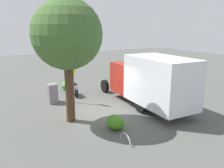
% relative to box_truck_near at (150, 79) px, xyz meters
% --- Properties ---
extents(ground_plane, '(60.00, 60.00, 0.00)m').
position_rel_box_truck_near_xyz_m(ground_plane, '(0.97, 2.65, -1.65)').
color(ground_plane, '#4E504B').
extents(box_truck_near, '(7.41, 2.29, 3.03)m').
position_rel_box_truck_near_xyz_m(box_truck_near, '(0.00, 0.00, 0.00)').
color(box_truck_near, black).
rests_on(box_truck_near, ground).
extents(motorcycle, '(1.81, 0.55, 1.20)m').
position_rel_box_truck_near_xyz_m(motorcycle, '(4.30, 3.16, -1.13)').
color(motorcycle, black).
rests_on(motorcycle, ground).
extents(stop_sign, '(0.71, 0.33, 3.09)m').
position_rel_box_truck_near_xyz_m(stop_sign, '(2.78, 3.66, 0.41)').
color(stop_sign, '#9E9EA3').
rests_on(stop_sign, ground).
extents(street_tree, '(3.28, 3.28, 5.89)m').
position_rel_box_truck_near_xyz_m(street_tree, '(0.20, 4.72, 2.55)').
color(street_tree, '#47301E').
rests_on(street_tree, ground).
extents(utility_cabinet, '(0.69, 0.55, 1.20)m').
position_rel_box_truck_near_xyz_m(utility_cabinet, '(3.46, 4.78, -1.05)').
color(utility_cabinet, slate).
rests_on(utility_cabinet, ground).
extents(bike_rack_hoop, '(0.85, 0.09, 0.85)m').
position_rel_box_truck_near_xyz_m(bike_rack_hoop, '(-3.00, 3.49, -1.65)').
color(bike_rack_hoop, '#B7B7BC').
rests_on(bike_rack_hoop, ground).
extents(shrub_near_sign, '(0.97, 0.80, 0.66)m').
position_rel_box_truck_near_xyz_m(shrub_near_sign, '(5.91, 3.10, -1.32)').
color(shrub_near_sign, '#4B8937').
rests_on(shrub_near_sign, ground).
extents(shrub_mid_verge, '(0.96, 0.78, 0.65)m').
position_rel_box_truck_near_xyz_m(shrub_mid_verge, '(-1.65, 3.20, -1.33)').
color(shrub_mid_verge, '#3D791C').
rests_on(shrub_mid_verge, ground).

